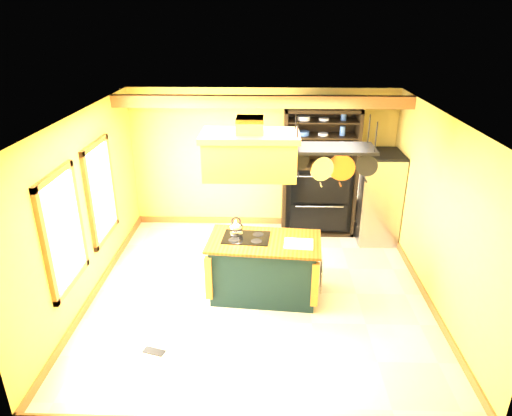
{
  "coord_description": "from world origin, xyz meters",
  "views": [
    {
      "loc": [
        0.11,
        -5.91,
        3.94
      ],
      "look_at": [
        -0.06,
        0.3,
        1.28
      ],
      "focal_mm": 32.0,
      "sensor_mm": 36.0,
      "label": 1
    }
  ],
  "objects_px": {
    "range_hood": "(250,153)",
    "pot_rack": "(333,155)",
    "hutch": "(318,186)",
    "refrigerator": "(377,199)",
    "kitchen_island": "(264,267)"
  },
  "relations": [
    {
      "from": "range_hood",
      "to": "refrigerator",
      "type": "xyz_separation_m",
      "value": [
        2.26,
        1.95,
        -1.44
      ]
    },
    {
      "from": "pot_rack",
      "to": "hutch",
      "type": "bearing_deg",
      "value": 87.6
    },
    {
      "from": "kitchen_island",
      "to": "hutch",
      "type": "height_order",
      "value": "hutch"
    },
    {
      "from": "range_hood",
      "to": "refrigerator",
      "type": "relative_size",
      "value": 0.79
    },
    {
      "from": "kitchen_island",
      "to": "refrigerator",
      "type": "height_order",
      "value": "refrigerator"
    },
    {
      "from": "range_hood",
      "to": "hutch",
      "type": "xyz_separation_m",
      "value": [
        1.2,
        2.29,
        -1.31
      ]
    },
    {
      "from": "refrigerator",
      "to": "kitchen_island",
      "type": "bearing_deg",
      "value": -136.57
    },
    {
      "from": "kitchen_island",
      "to": "range_hood",
      "type": "height_order",
      "value": "range_hood"
    },
    {
      "from": "hutch",
      "to": "range_hood",
      "type": "bearing_deg",
      "value": -117.66
    },
    {
      "from": "hutch",
      "to": "refrigerator",
      "type": "bearing_deg",
      "value": -17.77
    },
    {
      "from": "range_hood",
      "to": "pot_rack",
      "type": "distance_m",
      "value": 1.1
    },
    {
      "from": "kitchen_island",
      "to": "range_hood",
      "type": "relative_size",
      "value": 1.31
    },
    {
      "from": "refrigerator",
      "to": "hutch",
      "type": "relative_size",
      "value": 0.68
    },
    {
      "from": "pot_rack",
      "to": "refrigerator",
      "type": "bearing_deg",
      "value": 59.37
    },
    {
      "from": "range_hood",
      "to": "pot_rack",
      "type": "bearing_deg",
      "value": 0.16
    }
  ]
}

